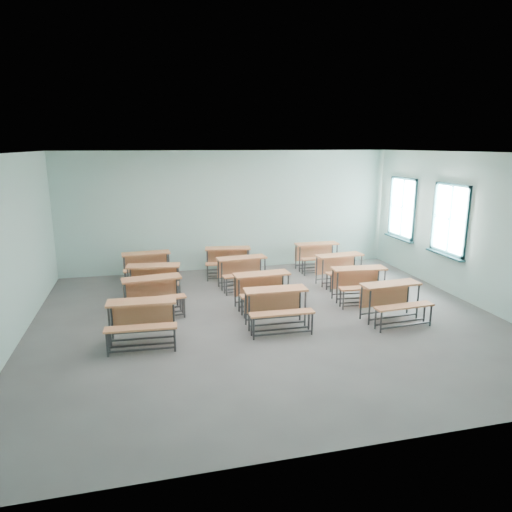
# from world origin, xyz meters

# --- Properties ---
(room) EXTENTS (9.04, 8.04, 3.24)m
(room) POSITION_xyz_m (0.08, 0.03, 1.60)
(room) COLOR slate
(room) RESTS_ON ground
(desk_unit_r0c0) EXTENTS (1.21, 0.85, 0.73)m
(desk_unit_r0c0) POSITION_xyz_m (-2.39, -0.52, 0.49)
(desk_unit_r0c0) COLOR #D17A4B
(desk_unit_r0c0) RESTS_ON ground
(desk_unit_r0c1) EXTENTS (1.19, 0.81, 0.73)m
(desk_unit_r0c1) POSITION_xyz_m (0.04, -0.42, 0.49)
(desk_unit_r0c1) COLOR #D17A4B
(desk_unit_r0c1) RESTS_ON ground
(desk_unit_r0c2) EXTENTS (1.22, 0.87, 0.73)m
(desk_unit_r0c2) POSITION_xyz_m (2.32, -0.62, 0.49)
(desk_unit_r0c2) COLOR #D17A4B
(desk_unit_r0c2) RESTS_ON ground
(desk_unit_r1c0) EXTENTS (1.26, 0.92, 0.73)m
(desk_unit_r1c0) POSITION_xyz_m (-2.18, 0.89, 0.49)
(desk_unit_r1c0) COLOR #D17A4B
(desk_unit_r1c0) RESTS_ON ground
(desk_unit_r1c1) EXTENTS (1.22, 0.86, 0.73)m
(desk_unit_r1c1) POSITION_xyz_m (0.06, 0.66, 0.49)
(desk_unit_r1c1) COLOR #D17A4B
(desk_unit_r1c1) RESTS_ON ground
(desk_unit_r1c2) EXTENTS (1.23, 0.88, 0.73)m
(desk_unit_r1c2) POSITION_xyz_m (2.22, 0.58, 0.49)
(desk_unit_r1c2) COLOR #D17A4B
(desk_unit_r1c2) RESTS_ON ground
(desk_unit_r2c0) EXTENTS (1.26, 0.93, 0.73)m
(desk_unit_r2c0) POSITION_xyz_m (-2.14, 1.89, 0.49)
(desk_unit_r2c0) COLOR #D17A4B
(desk_unit_r2c0) RESTS_ON ground
(desk_unit_r2c1) EXTENTS (1.24, 0.89, 0.73)m
(desk_unit_r2c1) POSITION_xyz_m (-0.05, 2.13, 0.49)
(desk_unit_r2c1) COLOR #D17A4B
(desk_unit_r2c1) RESTS_ON ground
(desk_unit_r2c2) EXTENTS (1.25, 0.91, 0.73)m
(desk_unit_r2c2) POSITION_xyz_m (2.34, 1.83, 0.49)
(desk_unit_r2c2) COLOR #D17A4B
(desk_unit_r2c2) RESTS_ON ground
(desk_unit_r3c0) EXTENTS (1.23, 0.87, 0.73)m
(desk_unit_r3c0) POSITION_xyz_m (-2.27, 3.17, 0.49)
(desk_unit_r3c0) COLOR #D17A4B
(desk_unit_r3c0) RESTS_ON ground
(desk_unit_r3c1) EXTENTS (1.27, 0.94, 0.73)m
(desk_unit_r3c1) POSITION_xyz_m (-0.21, 3.24, 0.49)
(desk_unit_r3c1) COLOR #D17A4B
(desk_unit_r3c1) RESTS_ON ground
(desk_unit_r3c2) EXTENTS (1.18, 0.79, 0.73)m
(desk_unit_r3c2) POSITION_xyz_m (2.26, 3.20, 0.49)
(desk_unit_r3c2) COLOR #D17A4B
(desk_unit_r3c2) RESTS_ON ground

